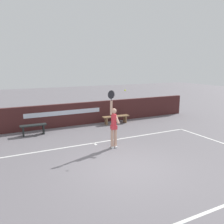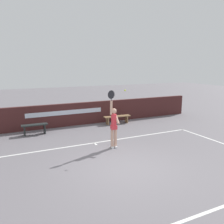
{
  "view_description": "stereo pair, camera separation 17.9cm",
  "coord_description": "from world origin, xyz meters",
  "px_view_note": "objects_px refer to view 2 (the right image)",
  "views": [
    {
      "loc": [
        -3.69,
        -6.27,
        3.34
      ],
      "look_at": [
        0.44,
        1.91,
        1.51
      ],
      "focal_mm": 37.43,
      "sensor_mm": 36.0,
      "label": 1
    },
    {
      "loc": [
        -3.53,
        -6.35,
        3.34
      ],
      "look_at": [
        0.44,
        1.91,
        1.51
      ],
      "focal_mm": 37.43,
      "sensor_mm": 36.0,
      "label": 2
    }
  ],
  "objects_px": {
    "tennis_ball": "(125,90)",
    "courtside_bench_near": "(117,118)",
    "tennis_player": "(114,124)",
    "courtside_bench_far": "(35,127)"
  },
  "relations": [
    {
      "from": "tennis_ball",
      "to": "tennis_player",
      "type": "bearing_deg",
      "value": 135.42
    },
    {
      "from": "courtside_bench_near",
      "to": "tennis_player",
      "type": "bearing_deg",
      "value": -118.88
    },
    {
      "from": "courtside_bench_far",
      "to": "tennis_player",
      "type": "bearing_deg",
      "value": -51.52
    },
    {
      "from": "courtside_bench_near",
      "to": "courtside_bench_far",
      "type": "xyz_separation_m",
      "value": [
        -4.65,
        -0.21,
        0.02
      ]
    },
    {
      "from": "tennis_player",
      "to": "tennis_ball",
      "type": "bearing_deg",
      "value": -44.58
    },
    {
      "from": "tennis_player",
      "to": "courtside_bench_far",
      "type": "height_order",
      "value": "tennis_player"
    },
    {
      "from": "tennis_player",
      "to": "courtside_bench_far",
      "type": "relative_size",
      "value": 1.91
    },
    {
      "from": "tennis_ball",
      "to": "courtside_bench_near",
      "type": "height_order",
      "value": "tennis_ball"
    },
    {
      "from": "courtside_bench_near",
      "to": "courtside_bench_far",
      "type": "relative_size",
      "value": 1.29
    },
    {
      "from": "courtside_bench_far",
      "to": "courtside_bench_near",
      "type": "bearing_deg",
      "value": 2.58
    }
  ]
}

